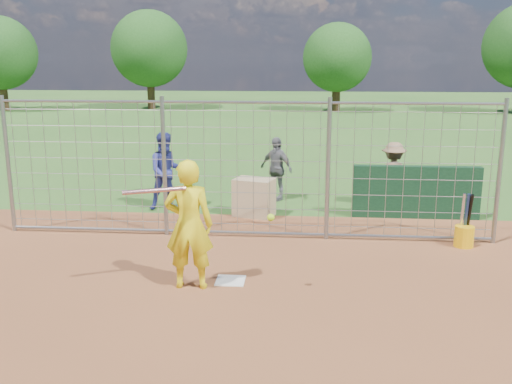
# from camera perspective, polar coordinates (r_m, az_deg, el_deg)

# --- Properties ---
(ground) EXTENTS (100.00, 100.00, 0.00)m
(ground) POSITION_cam_1_polar(r_m,az_deg,el_deg) (8.84, -2.40, -8.43)
(ground) COLOR #2D591E
(ground) RESTS_ON ground
(home_plate) EXTENTS (0.43, 0.43, 0.02)m
(home_plate) POSITION_cam_1_polar(r_m,az_deg,el_deg) (8.65, -2.57, -8.86)
(home_plate) COLOR silver
(home_plate) RESTS_ON ground
(dugout_wall) EXTENTS (2.60, 0.20, 1.10)m
(dugout_wall) POSITION_cam_1_polar(r_m,az_deg,el_deg) (12.28, 15.70, -0.02)
(dugout_wall) COLOR #11381E
(dugout_wall) RESTS_ON ground
(batter) EXTENTS (0.71, 0.48, 1.90)m
(batter) POSITION_cam_1_polar(r_m,az_deg,el_deg) (8.19, -6.73, -3.27)
(batter) COLOR yellow
(batter) RESTS_ON ground
(bystander_a) EXTENTS (1.02, 0.93, 1.70)m
(bystander_a) POSITION_cam_1_polar(r_m,az_deg,el_deg) (12.63, -8.90, 2.07)
(bystander_a) COLOR navy
(bystander_a) RESTS_ON ground
(bystander_b) EXTENTS (0.93, 0.79, 1.49)m
(bystander_b) POSITION_cam_1_polar(r_m,az_deg,el_deg) (13.35, 2.01, 2.36)
(bystander_b) COLOR slate
(bystander_b) RESTS_ON ground
(bystander_c) EXTENTS (0.97, 0.59, 1.47)m
(bystander_c) POSITION_cam_1_polar(r_m,az_deg,el_deg) (13.00, 13.54, 1.66)
(bystander_c) COLOR #866549
(bystander_c) RESTS_ON ground
(equipment_bin) EXTENTS (0.92, 0.75, 0.80)m
(equipment_bin) POSITION_cam_1_polar(r_m,az_deg,el_deg) (12.02, -0.20, -0.54)
(equipment_bin) COLOR tan
(equipment_bin) RESTS_ON ground
(equipment_in_play) EXTENTS (2.03, 0.41, 0.46)m
(equipment_in_play) POSITION_cam_1_polar(r_m,az_deg,el_deg) (7.77, -7.33, -0.51)
(equipment_in_play) COLOR silver
(equipment_in_play) RESTS_ON ground
(bucket_with_bats) EXTENTS (0.34, 0.35, 0.97)m
(bucket_with_bats) POSITION_cam_1_polar(r_m,az_deg,el_deg) (10.74, 20.11, -3.90)
(bucket_with_bats) COLOR #F5B30C
(bucket_with_bats) RESTS_ON ground
(backstop_fence) EXTENTS (9.08, 0.08, 2.60)m
(backstop_fence) POSITION_cam_1_polar(r_m,az_deg,el_deg) (10.40, -1.09, 2.13)
(backstop_fence) COLOR gray
(backstop_fence) RESTS_ON ground
(tree_line) EXTENTS (44.66, 6.72, 6.48)m
(tree_line) POSITION_cam_1_polar(r_m,az_deg,el_deg) (36.34, 8.34, 13.82)
(tree_line) COLOR #3F2B19
(tree_line) RESTS_ON ground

